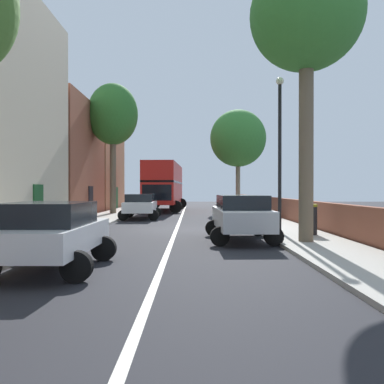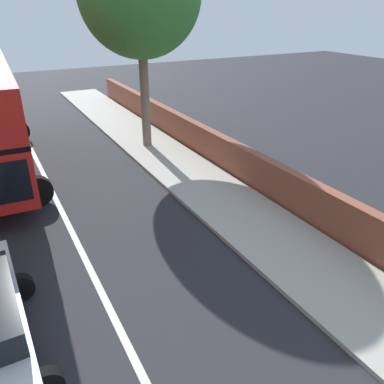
{
  "view_description": "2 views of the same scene",
  "coord_description": "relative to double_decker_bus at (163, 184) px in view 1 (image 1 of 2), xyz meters",
  "views": [
    {
      "loc": [
        0.73,
        -18.48,
        1.87
      ],
      "look_at": [
        0.82,
        8.45,
        1.69
      ],
      "focal_mm": 37.01,
      "sensor_mm": 36.0,
      "label": 1
    },
    {
      "loc": [
        -1.5,
        0.05,
        5.96
      ],
      "look_at": [
        1.99,
        6.57,
        2.38
      ],
      "focal_mm": 36.57,
      "sensor_mm": 36.0,
      "label": 2
    }
  ],
  "objects": [
    {
      "name": "road_centre_line",
      "position": [
        1.7,
        -16.09,
        -2.35
      ],
      "size": [
        0.16,
        54.0,
        0.01
      ],
      "primitive_type": "cube",
      "color": "silver",
      "rests_on": "ground"
    },
    {
      "name": "street_tree_left_4",
      "position": [
        -3.42,
        -5.36,
        4.99
      ],
      "size": [
        3.68,
        3.68,
        9.56
      ],
      "color": "brown",
      "rests_on": "sidewalk_left"
    },
    {
      "name": "parked_car_white_left_1",
      "position": [
        -0.8,
        -25.53,
        -1.45
      ],
      "size": [
        2.49,
        3.91,
        1.57
      ],
      "color": "silver",
      "rests_on": "ground"
    },
    {
      "name": "sidewalk_left",
      "position": [
        -3.2,
        -16.09,
        -2.29
      ],
      "size": [
        2.6,
        60.0,
        0.12
      ],
      "primitive_type": "cube",
      "color": "#B2ADA3",
      "rests_on": "ground"
    },
    {
      "name": "parked_car_white_left_2",
      "position": [
        -0.8,
        -9.72,
        -1.44
      ],
      "size": [
        2.52,
        4.57,
        1.58
      ],
      "color": "silver",
      "rests_on": "ground"
    },
    {
      "name": "boundary_wall_right",
      "position": [
        8.15,
        -16.09,
        -1.7
      ],
      "size": [
        0.36,
        54.0,
        1.31
      ],
      "primitive_type": "cube",
      "color": "brown",
      "rests_on": "ground"
    },
    {
      "name": "litter_bin_right",
      "position": [
        7.0,
        -19.31,
        -1.64
      ],
      "size": [
        0.55,
        0.55,
        1.18
      ],
      "color": "black",
      "rests_on": "sidewalk_right"
    },
    {
      "name": "parked_car_silver_right_0",
      "position": [
        4.2,
        -20.26,
        -1.4
      ],
      "size": [
        2.49,
        4.55,
        1.66
      ],
      "color": "#B7BABF",
      "rests_on": "ground"
    },
    {
      "name": "double_decker_bus",
      "position": [
        0.0,
        0.0,
        0.0
      ],
      "size": [
        3.82,
        10.78,
        4.06
      ],
      "color": "red",
      "rests_on": "ground"
    },
    {
      "name": "ground_plane",
      "position": [
        1.7,
        -16.09,
        -2.35
      ],
      "size": [
        84.0,
        84.0,
        0.0
      ],
      "primitive_type": "plane",
      "color": "#28282D"
    },
    {
      "name": "street_tree_right_1",
      "position": [
        6.27,
        -21.28,
        5.26
      ],
      "size": [
        3.78,
        3.78,
        9.49
      ],
      "color": "brown",
      "rests_on": "sidewalk_right"
    },
    {
      "name": "lamppost_right",
      "position": [
        6.0,
        -18.49,
        1.45
      ],
      "size": [
        0.32,
        0.32,
        6.31
      ],
      "color": "black",
      "rests_on": "sidewalk_right"
    },
    {
      "name": "street_tree_right_3",
      "position": [
        6.44,
        -0.06,
        3.95
      ],
      "size": [
        4.86,
        4.86,
        8.69
      ],
      "color": "#7A6B56",
      "rests_on": "sidewalk_right"
    },
    {
      "name": "sidewalk_right",
      "position": [
        6.6,
        -16.09,
        -2.29
      ],
      "size": [
        2.6,
        60.0,
        0.12
      ],
      "primitive_type": "cube",
      "color": "#B2ADA3",
      "rests_on": "ground"
    }
  ]
}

